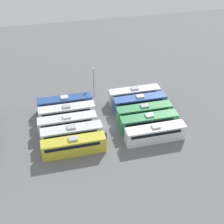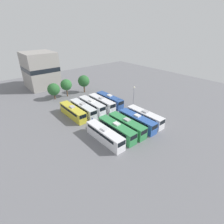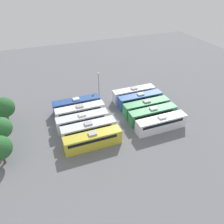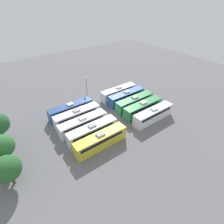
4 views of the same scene
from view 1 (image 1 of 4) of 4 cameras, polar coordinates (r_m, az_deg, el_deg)
name	(u,v)px [view 1 (image 1 of 4)]	position (r m, az deg, el deg)	size (l,w,h in m)	color
ground_plane	(107,124)	(64.06, -0.85, -2.16)	(125.56, 125.56, 0.00)	slate
bus_0	(155,133)	(59.55, 7.90, -3.84)	(2.55, 11.55, 3.47)	white
bus_1	(149,122)	(62.21, 6.74, -1.77)	(2.55, 11.55, 3.47)	#338C4C
bus_2	(144,112)	(64.76, 5.87, -0.01)	(2.55, 11.55, 3.47)	#338C4C
bus_3	(140,103)	(67.61, 5.08, 1.74)	(2.55, 11.55, 3.47)	#2D56A8
bus_4	(134,94)	(70.25, 4.07, 3.22)	(2.55, 11.55, 3.47)	white
bus_5	(74,146)	(56.74, -7.05, -6.11)	(2.55, 11.55, 3.47)	gold
bus_6	(72,134)	(59.35, -7.38, -3.95)	(2.55, 11.55, 3.47)	silver
bus_7	(67,123)	(62.07, -8.16, -2.00)	(2.55, 11.55, 3.47)	silver
bus_8	(67,112)	(65.00, -8.24, -0.07)	(2.55, 11.55, 3.47)	white
bus_9	(65,103)	(67.81, -8.62, 1.56)	(2.55, 11.55, 3.47)	#284C93
worker_person	(106,136)	(59.89, -1.12, -4.35)	(0.36, 0.36, 1.65)	navy
light_pole	(93,77)	(70.25, -3.41, 6.42)	(0.60, 0.60, 7.40)	gray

